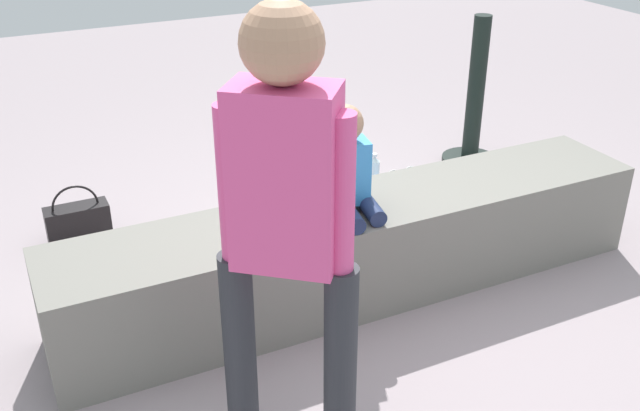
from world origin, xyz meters
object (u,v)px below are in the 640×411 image
at_px(handbag_black_leather, 78,223).
at_px(adult_standing, 286,207).
at_px(cake_plate, 282,221).
at_px(cake_box_white, 503,192).
at_px(water_bottle_far_side, 266,238).
at_px(gift_bag, 400,195).
at_px(water_bottle_near_gift, 374,172).
at_px(child_seated, 347,166).
at_px(party_cup_red, 269,190).

bearing_deg(handbag_black_leather, adult_standing, -76.65).
distance_m(cake_plate, cake_box_white, 1.76).
bearing_deg(handbag_black_leather, water_bottle_far_side, -32.98).
bearing_deg(adult_standing, gift_bag, 46.47).
height_order(cake_plate, water_bottle_near_gift, cake_plate).
xyz_separation_m(adult_standing, gift_bag, (1.27, 1.33, -0.82)).
bearing_deg(water_bottle_near_gift, child_seated, -126.00).
bearing_deg(water_bottle_far_side, cake_box_white, -2.02).
xyz_separation_m(cake_plate, party_cup_red, (0.39, 1.14, -0.43)).
relative_size(cake_plate, cake_box_white, 0.76).
bearing_deg(water_bottle_far_side, gift_bag, 4.51).
bearing_deg(gift_bag, adult_standing, -133.53).
height_order(gift_bag, party_cup_red, gift_bag).
bearing_deg(cake_plate, handbag_black_leather, 122.98).
distance_m(child_seated, cake_box_white, 1.54).
height_order(gift_bag, water_bottle_near_gift, gift_bag).
bearing_deg(child_seated, cake_box_white, 20.55).
bearing_deg(adult_standing, party_cup_red, 70.02).
xyz_separation_m(adult_standing, water_bottle_far_side, (0.42, 1.27, -0.85)).
bearing_deg(water_bottle_far_side, adult_standing, -108.30).
bearing_deg(child_seated, party_cup_red, 85.83).
bearing_deg(gift_bag, cake_plate, -147.81).
height_order(gift_bag, cake_box_white, gift_bag).
xyz_separation_m(water_bottle_near_gift, party_cup_red, (-0.64, 0.15, -0.05)).
bearing_deg(child_seated, water_bottle_near_gift, 54.00).
xyz_separation_m(water_bottle_near_gift, cake_box_white, (0.60, -0.49, -0.05)).
xyz_separation_m(child_seated, party_cup_red, (0.08, 1.14, -0.62)).
height_order(child_seated, adult_standing, adult_standing).
distance_m(child_seated, cake_plate, 0.36).
bearing_deg(gift_bag, cake_box_white, -10.47).
height_order(adult_standing, party_cup_red, adult_standing).
relative_size(water_bottle_near_gift, party_cup_red, 2.10).
relative_size(child_seated, water_bottle_far_side, 2.43).
relative_size(gift_bag, cake_box_white, 0.99).
bearing_deg(party_cup_red, handbag_black_leather, -178.06).
height_order(child_seated, cake_plate, child_seated).
relative_size(child_seated, cake_plate, 2.16).
relative_size(party_cup_red, cake_box_white, 0.37).
bearing_deg(adult_standing, cake_plate, 68.31).
height_order(adult_standing, cake_box_white, adult_standing).
height_order(cake_plate, water_bottle_far_side, cake_plate).
bearing_deg(water_bottle_near_gift, adult_standing, -127.51).
xyz_separation_m(gift_bag, water_bottle_far_side, (-0.85, -0.07, -0.03)).
bearing_deg(child_seated, cake_plate, -179.44).
xyz_separation_m(water_bottle_near_gift, water_bottle_far_side, (-0.89, -0.44, -0.01)).
height_order(party_cup_red, handbag_black_leather, handbag_black_leather).
relative_size(water_bottle_near_gift, handbag_black_leather, 0.70).
height_order(gift_bag, water_bottle_far_side, gift_bag).
distance_m(adult_standing, water_bottle_near_gift, 2.31).
relative_size(child_seated, gift_bag, 1.65).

